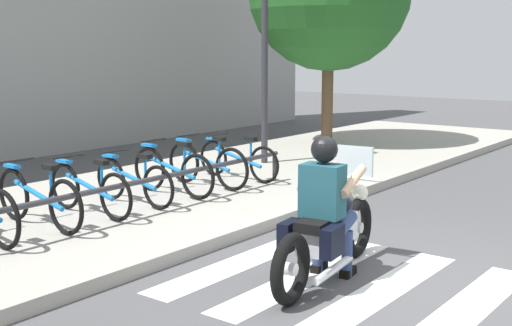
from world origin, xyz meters
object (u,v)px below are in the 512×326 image
bicycle_3 (134,181)px  street_lamp (265,21)px  bicycle_1 (38,198)px  bike_rack (162,179)px  motorcycle (329,233)px  bicycle_2 (89,189)px  rider (326,198)px  bicycle_5 (207,164)px  bicycle_6 (238,159)px  bicycle_4 (173,171)px

bicycle_3 → street_lamp: size_ratio=0.35×
bicycle_1 → bike_rack: bearing=-20.1°
motorcycle → bicycle_1: bearing=105.1°
bicycle_1 → bicycle_2: 0.76m
rider → bicycle_5: 4.10m
bicycle_1 → bicycle_6: bicycle_1 is taller
bicycle_1 → bicycle_6: bearing=0.0°
bicycle_3 → bicycle_6: bearing=0.0°
bicycle_4 → street_lamp: (3.09, 0.64, 2.24)m
bicycle_1 → bicycle_2: bearing=0.1°
motorcycle → bicycle_3: size_ratio=1.44×
bicycle_3 → street_lamp: street_lamp is taller
bicycle_1 → bike_rack: (1.51, -0.55, 0.06)m
bicycle_5 → bicycle_6: bicycle_5 is taller
bicycle_6 → street_lamp: size_ratio=0.37×
bicycle_3 → bicycle_5: size_ratio=0.94×
street_lamp → bike_rack: bearing=-162.8°
bicycle_4 → bicycle_6: (1.51, 0.00, -0.03)m
bicycle_3 → bicycle_6: 2.27m
motorcycle → bicycle_6: bearing=50.5°
bicycle_3 → bicycle_6: bicycle_3 is taller
rider → street_lamp: (4.51, 4.10, 1.92)m
bicycle_6 → bicycle_1: bearing=-180.0°
bicycle_6 → bike_rack: bicycle_6 is taller
bicycle_2 → bicycle_5: (2.27, -0.00, 0.02)m
bicycle_1 → rider: bearing=-76.2°
bicycle_1 → bicycle_5: 3.02m
bicycle_4 → bicycle_6: size_ratio=0.99×
motorcycle → bicycle_4: motorcycle is taller
rider → bicycle_3: 3.55m
bicycle_1 → bicycle_6: 3.78m
street_lamp → rider: bearing=-137.7°
bicycle_6 → bicycle_3: bearing=-180.0°
motorcycle → bicycle_3: 3.51m
rider → bike_rack: bearing=77.3°
bicycle_3 → bicycle_5: 1.51m
motorcycle → bicycle_3: bearing=80.5°
bicycle_2 → bicycle_3: bicycle_2 is taller
bicycle_2 → street_lamp: size_ratio=0.36×
motorcycle → bike_rack: 2.96m
bicycle_1 → bicycle_2: bicycle_1 is taller
rider → bicycle_4: (1.41, 3.47, -0.32)m
rider → motorcycle: bearing=5.1°
bicycle_6 → bicycle_5: bearing=-179.9°
bicycle_6 → bicycle_4: bearing=-179.9°
bicycle_1 → bicycle_5: bicycle_5 is taller
bicycle_2 → street_lamp: (4.61, 0.64, 2.26)m
bike_rack → motorcycle: bearing=-101.3°
bicycle_2 → bicycle_4: 1.51m
rider → street_lamp: street_lamp is taller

